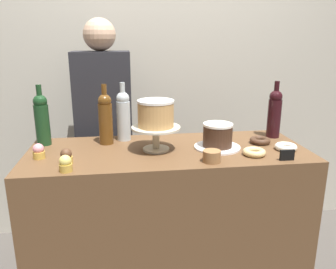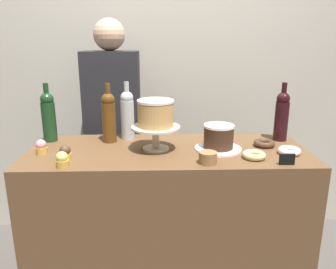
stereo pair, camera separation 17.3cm
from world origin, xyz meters
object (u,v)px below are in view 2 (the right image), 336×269
at_px(cake_stand_pedestal, 156,134).
at_px(cupcake_chocolate, 65,153).
at_px(cupcake_lemon, 62,160).
at_px(cookie_stack, 208,158).
at_px(white_layer_cake, 156,113).
at_px(wine_bottle_amber, 109,116).
at_px(barista_figure, 114,136).
at_px(wine_bottle_dark_red, 282,115).
at_px(price_sign_chalkboard, 287,159).
at_px(donut_chocolate, 264,143).
at_px(donut_sugar, 289,151).
at_px(wine_bottle_green, 49,116).
at_px(donut_glazed, 254,155).
at_px(cupcake_strawberry, 41,147).
at_px(chocolate_round_cake, 219,136).
at_px(wine_bottle_clear, 127,114).

height_order(cake_stand_pedestal, cupcake_chocolate, cake_stand_pedestal).
height_order(cupcake_lemon, cookie_stack, cupcake_lemon).
bearing_deg(cupcake_chocolate, white_layer_cake, 18.02).
xyz_separation_m(wine_bottle_amber, barista_figure, (-0.03, 0.40, -0.23)).
height_order(wine_bottle_dark_red, price_sign_chalkboard, wine_bottle_dark_red).
distance_m(donut_chocolate, barista_figure, 1.01).
distance_m(cake_stand_pedestal, price_sign_chalkboard, 0.64).
height_order(wine_bottle_dark_red, donut_sugar, wine_bottle_dark_red).
height_order(cupcake_chocolate, cookie_stack, cupcake_chocolate).
relative_size(wine_bottle_green, donut_glazed, 2.91).
bearing_deg(wine_bottle_dark_red, cookie_stack, -142.29).
relative_size(cupcake_strawberry, donut_chocolate, 0.66).
relative_size(cupcake_lemon, barista_figure, 0.05).
bearing_deg(price_sign_chalkboard, wine_bottle_dark_red, 74.98).
xyz_separation_m(wine_bottle_green, cupcake_lemon, (0.17, -0.41, -0.11)).
distance_m(wine_bottle_green, donut_glazed, 1.12).
bearing_deg(price_sign_chalkboard, wine_bottle_amber, 155.86).
bearing_deg(cupcake_chocolate, price_sign_chalkboard, -5.21).
relative_size(chocolate_round_cake, donut_chocolate, 1.38).
bearing_deg(white_layer_cake, chocolate_round_cake, -1.45).
bearing_deg(price_sign_chalkboard, cupcake_chocolate, 174.79).
height_order(donut_glazed, donut_sugar, same).
height_order(cake_stand_pedestal, wine_bottle_amber, wine_bottle_amber).
height_order(cupcake_lemon, donut_chocolate, cupcake_lemon).
relative_size(wine_bottle_clear, cookie_stack, 3.87).
bearing_deg(chocolate_round_cake, cupcake_strawberry, -177.57).
bearing_deg(cupcake_strawberry, cookie_stack, -11.07).
bearing_deg(cupcake_chocolate, donut_chocolate, 10.17).
bearing_deg(donut_chocolate, wine_bottle_green, 173.36).
distance_m(wine_bottle_dark_red, cupcake_lemon, 1.19).
xyz_separation_m(white_layer_cake, cupcake_strawberry, (-0.57, -0.05, -0.16)).
bearing_deg(cake_stand_pedestal, wine_bottle_amber, 149.63).
bearing_deg(cupcake_chocolate, cookie_stack, -5.60).
xyz_separation_m(cupcake_strawberry, donut_chocolate, (1.15, 0.09, -0.02)).
relative_size(cake_stand_pedestal, wine_bottle_clear, 0.76).
bearing_deg(chocolate_round_cake, cake_stand_pedestal, 178.55).
height_order(white_layer_cake, donut_glazed, white_layer_cake).
xyz_separation_m(wine_bottle_clear, wine_bottle_green, (-0.43, -0.03, 0.00)).
relative_size(cake_stand_pedestal, price_sign_chalkboard, 3.55).
bearing_deg(donut_sugar, wine_bottle_dark_red, 81.49).
height_order(wine_bottle_green, cupcake_lemon, wine_bottle_green).
xyz_separation_m(wine_bottle_dark_red, cookie_stack, (-0.46, -0.36, -0.12)).
bearing_deg(donut_chocolate, wine_bottle_dark_red, 42.11).
distance_m(chocolate_round_cake, wine_bottle_amber, 0.60).
relative_size(donut_chocolate, donut_sugar, 1.00).
bearing_deg(cookie_stack, donut_glazed, 14.95).
bearing_deg(chocolate_round_cake, wine_bottle_amber, 164.67).
distance_m(chocolate_round_cake, donut_sugar, 0.36).
bearing_deg(wine_bottle_amber, wine_bottle_dark_red, 0.08).
relative_size(wine_bottle_clear, wine_bottle_green, 1.00).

